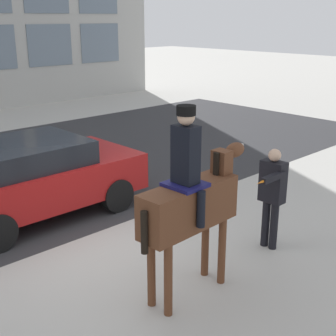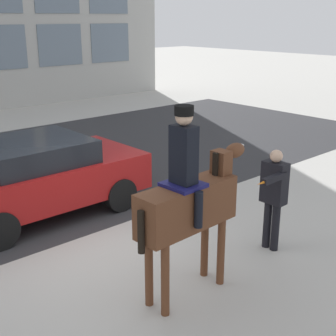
% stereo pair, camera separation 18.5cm
% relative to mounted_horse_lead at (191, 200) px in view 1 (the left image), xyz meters
% --- Properties ---
extents(ground_plane, '(80.00, 80.00, 0.00)m').
position_rel_mounted_horse_lead_xyz_m(ground_plane, '(-0.10, 1.95, -1.37)').
color(ground_plane, '#B2AFA8').
extents(mounted_horse_lead, '(1.97, 0.65, 2.63)m').
position_rel_mounted_horse_lead_xyz_m(mounted_horse_lead, '(0.00, 0.00, 0.00)').
color(mounted_horse_lead, '#59331E').
rests_on(mounted_horse_lead, ground_plane).
extents(pedestrian_bystander, '(0.82, 0.44, 1.69)m').
position_rel_mounted_horse_lead_xyz_m(pedestrian_bystander, '(1.91, 0.03, -0.38)').
color(pedestrian_bystander, black).
rests_on(pedestrian_bystander, ground_plane).
extents(street_car_near_lane, '(3.94, 2.08, 1.48)m').
position_rel_mounted_horse_lead_xyz_m(street_car_near_lane, '(-0.22, 3.90, -0.59)').
color(street_car_near_lane, maroon).
rests_on(street_car_near_lane, ground_plane).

